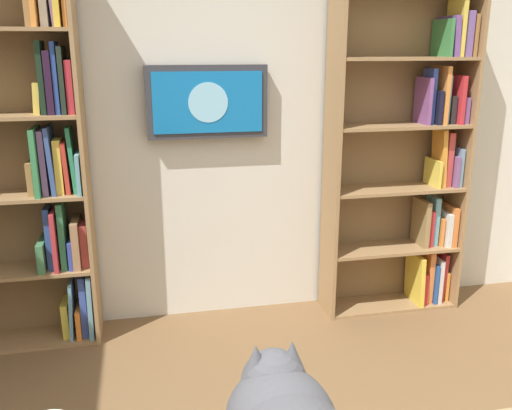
# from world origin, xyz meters

# --- Properties ---
(wall_back) EXTENTS (4.52, 0.06, 2.70)m
(wall_back) POSITION_xyz_m (0.00, -2.23, 1.35)
(wall_back) COLOR beige
(wall_back) RESTS_ON ground
(bookshelf_left) EXTENTS (0.88, 0.28, 2.01)m
(bookshelf_left) POSITION_xyz_m (-1.24, -2.06, 0.97)
(bookshelf_left) COLOR #937047
(bookshelf_left) RESTS_ON ground
(bookshelf_right) EXTENTS (0.83, 0.28, 2.20)m
(bookshelf_right) POSITION_xyz_m (1.03, -2.06, 1.07)
(bookshelf_right) COLOR #937047
(bookshelf_right) RESTS_ON ground
(wall_mounted_tv) EXTENTS (0.70, 0.07, 0.42)m
(wall_mounted_tv) POSITION_xyz_m (0.03, -2.15, 1.36)
(wall_mounted_tv) COLOR #333338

